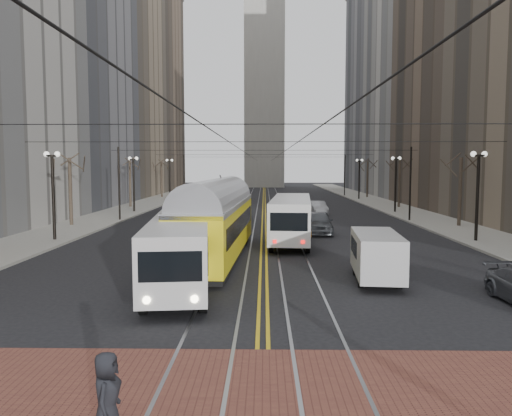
{
  "coord_description": "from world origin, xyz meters",
  "views": [
    {
      "loc": [
        0.04,
        -14.12,
        4.99
      ],
      "look_at": [
        -0.35,
        9.0,
        3.0
      ],
      "focal_mm": 35.0,
      "sensor_mm": 36.0,
      "label": 1
    }
  ],
  "objects_px": {
    "rear_bus": "(291,220)",
    "sedan_silver": "(318,208)",
    "cargo_van": "(376,258)",
    "transit_bus": "(180,251)",
    "streetcar": "(217,228)",
    "pedestrian_a": "(107,397)",
    "clock_tower": "(264,28)",
    "sedan_grey": "(319,222)"
  },
  "relations": [
    {
      "from": "rear_bus",
      "to": "sedan_silver",
      "type": "bearing_deg",
      "value": 82.91
    },
    {
      "from": "rear_bus",
      "to": "cargo_van",
      "type": "distance_m",
      "value": 11.69
    },
    {
      "from": "transit_bus",
      "to": "rear_bus",
      "type": "relative_size",
      "value": 1.01
    },
    {
      "from": "transit_bus",
      "to": "streetcar",
      "type": "xyz_separation_m",
      "value": [
        1.0,
        5.71,
        0.26
      ]
    },
    {
      "from": "pedestrian_a",
      "to": "cargo_van",
      "type": "bearing_deg",
      "value": -33.17
    },
    {
      "from": "clock_tower",
      "to": "sedan_silver",
      "type": "relative_size",
      "value": 15.89
    },
    {
      "from": "streetcar",
      "to": "sedan_silver",
      "type": "distance_m",
      "value": 25.07
    },
    {
      "from": "cargo_van",
      "to": "streetcar",
      "type": "bearing_deg",
      "value": 149.51
    },
    {
      "from": "transit_bus",
      "to": "pedestrian_a",
      "type": "bearing_deg",
      "value": -93.01
    },
    {
      "from": "sedan_silver",
      "to": "pedestrian_a",
      "type": "relative_size",
      "value": 2.52
    },
    {
      "from": "sedan_grey",
      "to": "clock_tower",
      "type": "bearing_deg",
      "value": 95.77
    },
    {
      "from": "cargo_van",
      "to": "rear_bus",
      "type": "bearing_deg",
      "value": 110.24
    },
    {
      "from": "sedan_grey",
      "to": "pedestrian_a",
      "type": "bearing_deg",
      "value": -100.88
    },
    {
      "from": "sedan_grey",
      "to": "transit_bus",
      "type": "bearing_deg",
      "value": -112.87
    },
    {
      "from": "streetcar",
      "to": "sedan_grey",
      "type": "bearing_deg",
      "value": 59.47
    },
    {
      "from": "sedan_silver",
      "to": "cargo_van",
      "type": "bearing_deg",
      "value": -96.3
    },
    {
      "from": "cargo_van",
      "to": "pedestrian_a",
      "type": "bearing_deg",
      "value": -116.11
    },
    {
      "from": "cargo_van",
      "to": "sedan_silver",
      "type": "distance_m",
      "value": 29.04
    },
    {
      "from": "sedan_silver",
      "to": "clock_tower",
      "type": "bearing_deg",
      "value": 89.57
    },
    {
      "from": "transit_bus",
      "to": "sedan_grey",
      "type": "height_order",
      "value": "transit_bus"
    },
    {
      "from": "clock_tower",
      "to": "sedan_grey",
      "type": "distance_m",
      "value": 87.36
    },
    {
      "from": "rear_bus",
      "to": "clock_tower",
      "type": "bearing_deg",
      "value": 95.7
    },
    {
      "from": "transit_bus",
      "to": "sedan_grey",
      "type": "distance_m",
      "value": 17.26
    },
    {
      "from": "streetcar",
      "to": "sedan_grey",
      "type": "height_order",
      "value": "streetcar"
    },
    {
      "from": "clock_tower",
      "to": "cargo_van",
      "type": "xyz_separation_m",
      "value": [
        4.84,
        -94.97,
        -34.92
      ]
    },
    {
      "from": "streetcar",
      "to": "transit_bus",
      "type": "bearing_deg",
      "value": -96.97
    },
    {
      "from": "clock_tower",
      "to": "sedan_silver",
      "type": "bearing_deg",
      "value": -85.29
    },
    {
      "from": "sedan_silver",
      "to": "pedestrian_a",
      "type": "distance_m",
      "value": 42.4
    },
    {
      "from": "rear_bus",
      "to": "pedestrian_a",
      "type": "distance_m",
      "value": 24.29
    },
    {
      "from": "clock_tower",
      "to": "streetcar",
      "type": "distance_m",
      "value": 96.08
    },
    {
      "from": "streetcar",
      "to": "cargo_van",
      "type": "height_order",
      "value": "streetcar"
    },
    {
      "from": "sedan_grey",
      "to": "pedestrian_a",
      "type": "distance_m",
      "value": 28.47
    },
    {
      "from": "cargo_van",
      "to": "pedestrian_a",
      "type": "distance_m",
      "value": 14.7
    },
    {
      "from": "streetcar",
      "to": "sedan_grey",
      "type": "xyz_separation_m",
      "value": [
        6.5,
        9.82,
        -0.82
      ]
    },
    {
      "from": "cargo_van",
      "to": "pedestrian_a",
      "type": "xyz_separation_m",
      "value": [
        -7.63,
        -12.57,
        -0.21
      ]
    },
    {
      "from": "sedan_grey",
      "to": "sedan_silver",
      "type": "distance_m",
      "value": 14.02
    },
    {
      "from": "clock_tower",
      "to": "pedestrian_a",
      "type": "xyz_separation_m",
      "value": [
        -2.78,
        -107.53,
        -35.13
      ]
    },
    {
      "from": "clock_tower",
      "to": "streetcar",
      "type": "height_order",
      "value": "clock_tower"
    },
    {
      "from": "transit_bus",
      "to": "sedan_silver",
      "type": "bearing_deg",
      "value": 66.75
    },
    {
      "from": "pedestrian_a",
      "to": "streetcar",
      "type": "bearing_deg",
      "value": -2.83
    },
    {
      "from": "clock_tower",
      "to": "streetcar",
      "type": "bearing_deg",
      "value": -91.6
    },
    {
      "from": "sedan_grey",
      "to": "sedan_silver",
      "type": "xyz_separation_m",
      "value": [
        1.43,
        13.94,
        -0.14
      ]
    }
  ]
}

